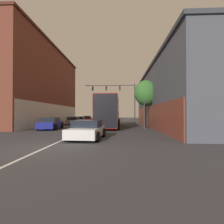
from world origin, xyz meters
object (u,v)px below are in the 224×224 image
at_px(street_tree_near, 146,93).
at_px(parked_car_left_far, 73,121).
at_px(hatchback_foreground, 87,130).
at_px(parked_car_left_near, 80,120).
at_px(street_lamp, 144,104).
at_px(bus, 109,111).
at_px(parked_car_left_distant, 87,119).
at_px(traffic_signal_gantry, 119,94).
at_px(parked_car_left_mid, 51,124).

bearing_deg(street_tree_near, parked_car_left_far, 145.55).
xyz_separation_m(hatchback_foreground, parked_car_left_near, (-5.82, 22.82, -0.02)).
bearing_deg(street_tree_near, parked_car_left_near, 129.76).
bearing_deg(street_lamp, bus, 152.72).
height_order(bus, parked_car_left_distant, bus).
relative_size(parked_car_left_distant, street_tree_near, 0.73).
height_order(bus, parked_car_left_far, bus).
bearing_deg(parked_car_left_distant, traffic_signal_gantry, -140.26).
bearing_deg(parked_car_left_mid, bus, -65.39).
height_order(parked_car_left_far, street_lamp, street_lamp).
bearing_deg(hatchback_foreground, bus, -0.93).
relative_size(traffic_signal_gantry, street_lamp, 2.02).
distance_m(traffic_signal_gantry, street_lamp, 12.78).
relative_size(parked_car_left_near, street_tree_near, 0.79).
bearing_deg(hatchback_foreground, parked_car_left_mid, 40.18).
relative_size(bus, parked_car_left_far, 2.41).
bearing_deg(hatchback_foreground, parked_car_left_near, 17.69).
bearing_deg(bus, parked_car_left_mid, 119.45).
height_order(parked_car_left_mid, parked_car_left_distant, parked_car_left_mid).
xyz_separation_m(parked_car_left_near, street_lamp, (10.90, -14.20, 2.22)).
relative_size(parked_car_left_mid, parked_car_left_distant, 1.06).
xyz_separation_m(parked_car_left_far, street_tree_near, (10.85, -7.45, 3.62)).
relative_size(hatchback_foreground, street_lamp, 0.86).
distance_m(parked_car_left_distant, street_tree_near, 21.84).
distance_m(parked_car_left_mid, parked_car_left_distant, 20.81).
height_order(parked_car_left_distant, traffic_signal_gantry, traffic_signal_gantry).
relative_size(bus, parked_car_left_near, 2.46).
height_order(bus, street_lamp, street_lamp).
distance_m(parked_car_left_near, traffic_signal_gantry, 9.49).
distance_m(bus, parked_car_left_distant, 18.39).
xyz_separation_m(bus, parked_car_left_mid, (-6.28, -3.51, -1.47)).
bearing_deg(hatchback_foreground, street_lamp, -27.16).
bearing_deg(street_lamp, parked_car_left_far, 142.18).
distance_m(bus, parked_car_left_near, 13.80).
distance_m(parked_car_left_mid, traffic_signal_gantry, 16.12).
bearing_deg(bus, street_tree_near, -107.35).
xyz_separation_m(bus, street_lamp, (4.27, -2.20, 0.71)).
bearing_deg(bus, parked_car_left_near, 29.20).
height_order(hatchback_foreground, street_lamp, street_lamp).
height_order(hatchback_foreground, parked_car_left_far, hatchback_foreground).
height_order(parked_car_left_far, parked_car_left_distant, parked_car_left_distant).
bearing_deg(parked_car_left_near, parked_car_left_distant, -6.82).
distance_m(parked_car_left_distant, street_lamp, 22.17).
distance_m(parked_car_left_near, street_lamp, 18.04).
xyz_separation_m(hatchback_foreground, street_lamp, (5.08, 8.61, 2.20)).
relative_size(hatchback_foreground, parked_car_left_far, 0.86).
relative_size(parked_car_left_far, traffic_signal_gantry, 0.49).
bearing_deg(bus, hatchback_foreground, 175.97).
xyz_separation_m(parked_car_left_mid, parked_car_left_far, (-0.02, 9.51, -0.03)).
bearing_deg(parked_car_left_mid, street_tree_near, -83.80).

